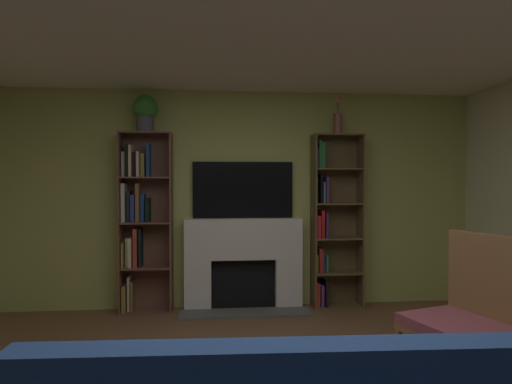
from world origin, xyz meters
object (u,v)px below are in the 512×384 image
(tv, at_px, (243,190))
(armchair, at_px, (474,315))
(vase_with_flowers, at_px, (338,120))
(potted_plant, at_px, (145,111))
(fireplace, at_px, (243,262))
(bookshelf_left, at_px, (141,219))
(bookshelf_right, at_px, (331,223))

(tv, bearing_deg, armchair, -58.83)
(tv, relative_size, vase_with_flowers, 2.69)
(vase_with_flowers, bearing_deg, potted_plant, -179.99)
(fireplace, relative_size, bookshelf_left, 0.72)
(armchair, bearing_deg, bookshelf_right, 99.38)
(bookshelf_left, distance_m, bookshelf_right, 2.19)
(bookshelf_right, distance_m, armchair, 2.32)
(potted_plant, relative_size, armchair, 0.38)
(fireplace, bearing_deg, vase_with_flowers, -2.32)
(fireplace, height_order, tv, tv)
(bookshelf_left, relative_size, vase_with_flowers, 4.68)
(bookshelf_right, bearing_deg, bookshelf_left, 179.96)
(potted_plant, xyz_separation_m, armchair, (2.50, -2.20, -1.68))
(bookshelf_right, height_order, potted_plant, potted_plant)
(bookshelf_right, height_order, vase_with_flowers, vase_with_flowers)
(tv, xyz_separation_m, armchair, (1.40, -2.32, -0.80))
(fireplace, bearing_deg, potted_plant, -177.66)
(bookshelf_left, bearing_deg, potted_plant, -40.96)
(bookshelf_left, height_order, armchair, bookshelf_left)
(vase_with_flowers, bearing_deg, armchair, -81.99)
(fireplace, distance_m, bookshelf_right, 1.12)
(bookshelf_right, bearing_deg, vase_with_flowers, -39.29)
(bookshelf_left, bearing_deg, bookshelf_right, -0.04)
(fireplace, height_order, vase_with_flowers, vase_with_flowers)
(tv, relative_size, bookshelf_left, 0.58)
(fireplace, relative_size, armchair, 1.31)
(fireplace, distance_m, vase_with_flowers, 1.97)
(vase_with_flowers, bearing_deg, fireplace, 177.68)
(vase_with_flowers, bearing_deg, bookshelf_left, 178.66)
(bookshelf_right, bearing_deg, armchair, -80.62)
(bookshelf_right, xyz_separation_m, vase_with_flowers, (0.06, -0.05, 1.19))
(tv, bearing_deg, vase_with_flowers, -6.24)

